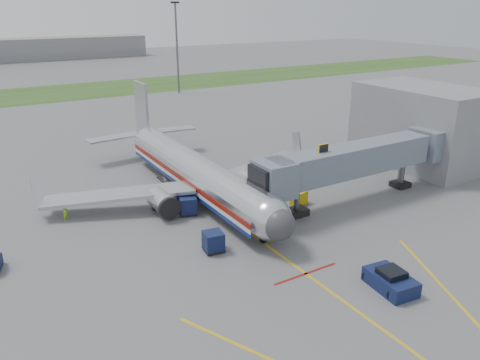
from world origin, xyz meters
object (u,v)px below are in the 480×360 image
airliner (195,171)px  belt_loader (172,192)px  ramp_worker (65,213)px  pushback_tug (391,281)px

airliner → belt_loader: 3.43m
ramp_worker → pushback_tug: bearing=-90.6°
belt_loader → ramp_worker: size_ratio=2.52×
airliner → pushback_tug: bearing=-80.6°
airliner → pushback_tug: 24.45m
pushback_tug → ramp_worker: size_ratio=2.62×
pushback_tug → belt_loader: bearing=104.7°
airliner → ramp_worker: 13.89m
ramp_worker → airliner: bearing=-38.4°
airliner → belt_loader: (-2.51, 0.79, -2.19)m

